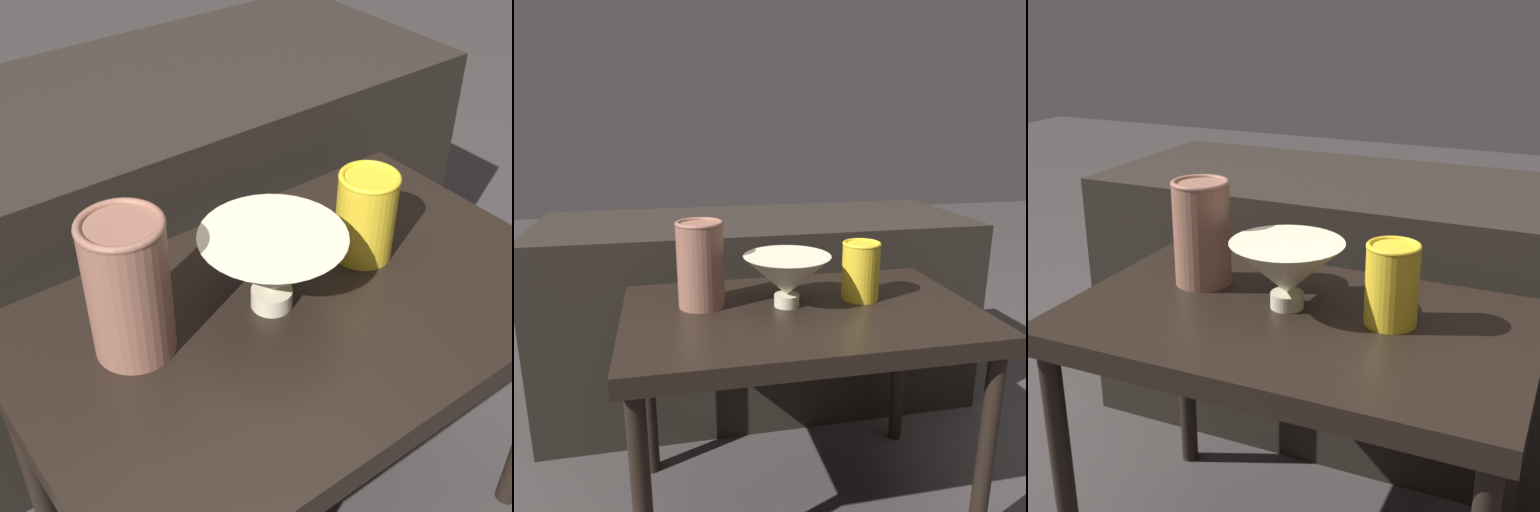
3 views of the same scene
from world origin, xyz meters
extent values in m
cube|color=black|center=(0.00, 0.00, 0.49)|extent=(0.76, 0.47, 0.04)
cylinder|color=black|center=(-0.35, 0.20, 0.23)|extent=(0.04, 0.04, 0.47)
cylinder|color=black|center=(0.35, 0.20, 0.23)|extent=(0.04, 0.04, 0.47)
cube|color=black|center=(0.00, 0.54, 0.30)|extent=(1.33, 0.50, 0.60)
cylinder|color=beige|center=(-0.03, 0.02, 0.52)|extent=(0.06, 0.06, 0.03)
cone|color=beige|center=(-0.03, 0.02, 0.58)|extent=(0.19, 0.19, 0.09)
cylinder|color=brown|center=(-0.21, 0.06, 0.60)|extent=(0.10, 0.10, 0.18)
torus|color=brown|center=(-0.21, 0.06, 0.69)|extent=(0.10, 0.10, 0.01)
cylinder|color=gold|center=(0.15, 0.03, 0.57)|extent=(0.08, 0.08, 0.13)
torus|color=gold|center=(0.15, 0.03, 0.63)|extent=(0.09, 0.09, 0.01)
camera|label=1|loc=(-0.47, -0.53, 1.14)|focal=50.00mm
camera|label=2|loc=(-0.28, -0.98, 0.90)|focal=35.00mm
camera|label=3|loc=(0.41, -0.97, 0.99)|focal=50.00mm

